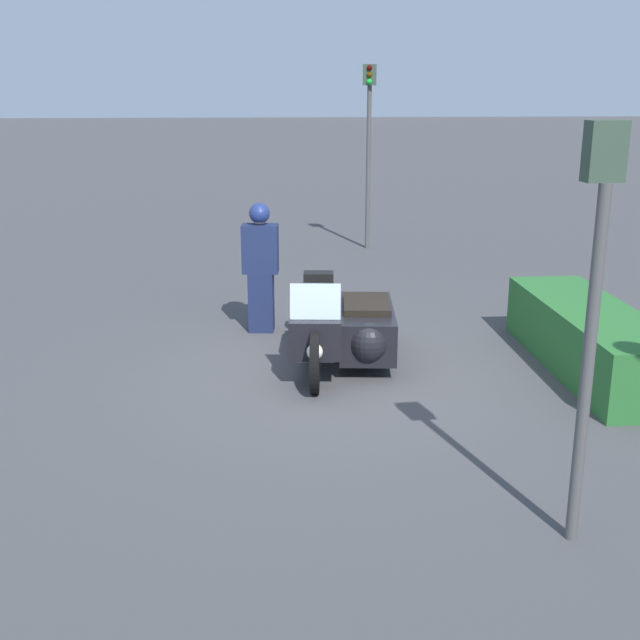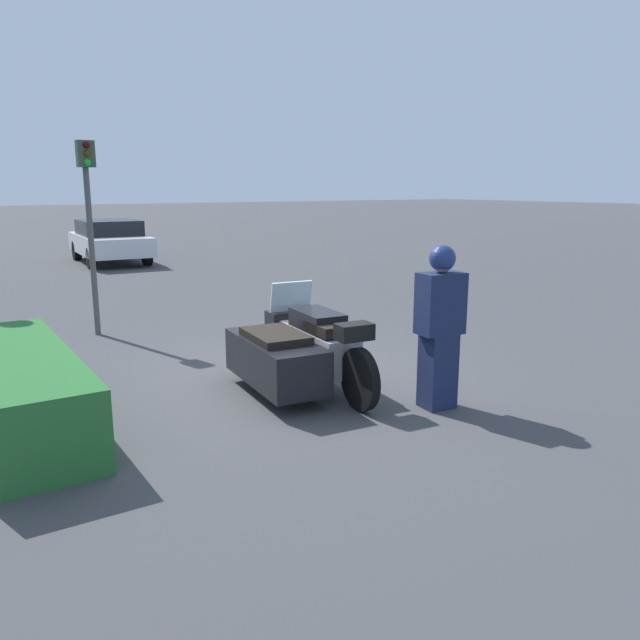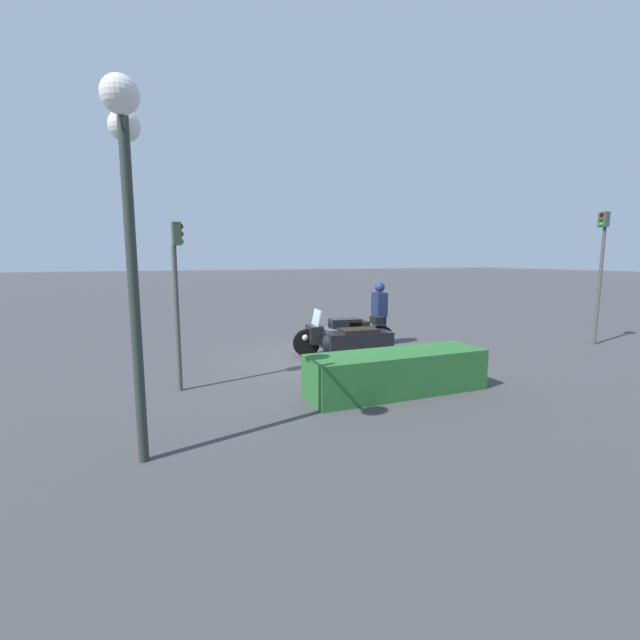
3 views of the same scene
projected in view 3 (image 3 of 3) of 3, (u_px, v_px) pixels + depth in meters
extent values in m
plane|color=#424244|center=(330.00, 358.00, 10.52)|extent=(160.00, 160.00, 0.00)
cylinder|color=black|center=(307.00, 343.00, 10.60)|extent=(0.69, 0.17, 0.69)
cylinder|color=black|center=(381.00, 339.00, 11.17)|extent=(0.69, 0.17, 0.69)
cylinder|color=black|center=(361.00, 348.00, 10.38)|extent=(0.54, 0.15, 0.53)
cube|color=#B7B7BC|center=(345.00, 336.00, 10.87)|extent=(1.45, 0.57, 0.45)
cube|color=black|center=(345.00, 323.00, 10.82)|extent=(0.81, 0.48, 0.24)
cube|color=black|center=(357.00, 324.00, 10.92)|extent=(0.60, 0.46, 0.12)
cube|color=black|center=(315.00, 334.00, 10.63)|extent=(0.38, 0.61, 0.44)
cube|color=silver|center=(317.00, 317.00, 10.59)|extent=(0.17, 0.57, 0.40)
sphere|color=white|center=(305.00, 337.00, 10.57)|extent=(0.18, 0.18, 0.18)
cube|color=black|center=(358.00, 342.00, 10.34)|extent=(1.65, 0.81, 0.50)
sphere|color=black|center=(332.00, 343.00, 10.15)|extent=(0.47, 0.48, 0.47)
cube|color=black|center=(358.00, 330.00, 10.30)|extent=(0.93, 0.64, 0.09)
cube|color=black|center=(377.00, 320.00, 11.07)|extent=(0.28, 0.41, 0.18)
cube|color=#192347|center=(379.00, 330.00, 12.01)|extent=(0.33, 0.37, 0.83)
cube|color=#192347|center=(379.00, 304.00, 11.90)|extent=(0.34, 0.51, 0.65)
sphere|color=tan|center=(380.00, 289.00, 11.84)|extent=(0.22, 0.22, 0.22)
sphere|color=navy|center=(380.00, 287.00, 11.83)|extent=(0.28, 0.28, 0.28)
cube|color=#28662D|center=(397.00, 372.00, 7.74)|extent=(3.33, 0.97, 0.75)
cylinder|color=#2D3833|center=(134.00, 298.00, 4.88)|extent=(0.12, 0.12, 3.95)
cylinder|color=#2D3833|center=(124.00, 130.00, 4.62)|extent=(0.05, 1.06, 0.05)
sphere|color=white|center=(120.00, 94.00, 4.11)|extent=(0.37, 0.37, 0.37)
sphere|color=white|center=(124.00, 126.00, 5.07)|extent=(0.37, 0.37, 0.37)
sphere|color=#2D3833|center=(122.00, 107.00, 4.58)|extent=(0.12, 0.12, 0.12)
cylinder|color=#4C4C4C|center=(177.00, 320.00, 7.72)|extent=(0.09, 0.09, 2.65)
cube|color=#334738|center=(176.00, 234.00, 7.53)|extent=(0.16, 0.27, 0.40)
sphere|color=#410707|center=(180.00, 226.00, 7.54)|extent=(0.11, 0.11, 0.11)
sphere|color=#462D06|center=(180.00, 234.00, 7.56)|extent=(0.11, 0.11, 0.11)
sphere|color=green|center=(181.00, 241.00, 7.58)|extent=(0.11, 0.11, 0.11)
cylinder|color=#4C4C4C|center=(599.00, 287.00, 11.93)|extent=(0.09, 0.09, 3.27)
cube|color=#334738|center=(604.00, 219.00, 11.66)|extent=(0.19, 0.28, 0.40)
sphere|color=#410707|center=(602.00, 215.00, 11.62)|extent=(0.11, 0.11, 0.11)
sphere|color=#462D06|center=(602.00, 219.00, 11.64)|extent=(0.11, 0.11, 0.11)
sphere|color=green|center=(601.00, 224.00, 11.66)|extent=(0.11, 0.11, 0.11)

